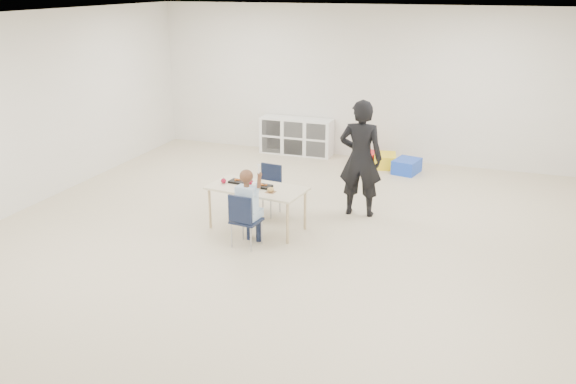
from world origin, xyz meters
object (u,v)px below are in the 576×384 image
(table, at_px, (257,208))
(chair_near, at_px, (246,219))
(adult, at_px, (361,158))
(child, at_px, (246,204))
(cubby_shelf, at_px, (296,136))

(table, height_order, chair_near, chair_near)
(chair_near, height_order, adult, adult)
(chair_near, distance_m, child, 0.21)
(adult, bearing_deg, table, 36.91)
(table, relative_size, adult, 0.82)
(cubby_shelf, bearing_deg, chair_near, -79.19)
(chair_near, xyz_separation_m, child, (-0.00, 0.00, 0.21))
(cubby_shelf, bearing_deg, table, -78.88)
(child, relative_size, adult, 0.67)
(chair_near, height_order, cubby_shelf, chair_near)
(child, distance_m, adult, 1.92)
(table, height_order, cubby_shelf, cubby_shelf)
(table, bearing_deg, adult, 47.42)
(chair_near, relative_size, child, 0.63)
(table, height_order, adult, adult)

